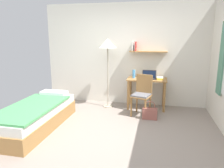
{
  "coord_description": "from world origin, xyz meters",
  "views": [
    {
      "loc": [
        0.76,
        -3.47,
        1.76
      ],
      "look_at": [
        -0.1,
        0.51,
        0.85
      ],
      "focal_mm": 33.99,
      "sensor_mm": 36.0,
      "label": 1
    }
  ],
  "objects_px": {
    "laptop": "(149,76)",
    "book_stack": "(160,78)",
    "bed": "(36,116)",
    "desk_chair": "(142,93)",
    "desk": "(147,85)",
    "water_bottle": "(134,74)",
    "standing_lamp": "(108,47)",
    "handbag": "(150,113)"
  },
  "relations": [
    {
      "from": "desk",
      "to": "book_stack",
      "type": "height_order",
      "value": "book_stack"
    },
    {
      "from": "bed",
      "to": "laptop",
      "type": "height_order",
      "value": "laptop"
    },
    {
      "from": "bed",
      "to": "standing_lamp",
      "type": "distance_m",
      "value": 2.29
    },
    {
      "from": "book_stack",
      "to": "laptop",
      "type": "bearing_deg",
      "value": 172.22
    },
    {
      "from": "bed",
      "to": "desk",
      "type": "relative_size",
      "value": 2.15
    },
    {
      "from": "bed",
      "to": "desk_chair",
      "type": "relative_size",
      "value": 2.22
    },
    {
      "from": "water_bottle",
      "to": "book_stack",
      "type": "relative_size",
      "value": 0.87
    },
    {
      "from": "book_stack",
      "to": "handbag",
      "type": "distance_m",
      "value": 0.99
    },
    {
      "from": "handbag",
      "to": "bed",
      "type": "bearing_deg",
      "value": -157.52
    },
    {
      "from": "handbag",
      "to": "desk_chair",
      "type": "bearing_deg",
      "value": 128.12
    },
    {
      "from": "standing_lamp",
      "to": "desk",
      "type": "bearing_deg",
      "value": 5.81
    },
    {
      "from": "standing_lamp",
      "to": "book_stack",
      "type": "distance_m",
      "value": 1.48
    },
    {
      "from": "desk",
      "to": "book_stack",
      "type": "distance_m",
      "value": 0.36
    },
    {
      "from": "laptop",
      "to": "water_bottle",
      "type": "relative_size",
      "value": 1.67
    },
    {
      "from": "laptop",
      "to": "book_stack",
      "type": "height_order",
      "value": "laptop"
    },
    {
      "from": "water_bottle",
      "to": "desk",
      "type": "bearing_deg",
      "value": -1.76
    },
    {
      "from": "laptop",
      "to": "book_stack",
      "type": "relative_size",
      "value": 1.46
    },
    {
      "from": "laptop",
      "to": "book_stack",
      "type": "distance_m",
      "value": 0.26
    },
    {
      "from": "desk",
      "to": "water_bottle",
      "type": "bearing_deg",
      "value": 178.24
    },
    {
      "from": "laptop",
      "to": "handbag",
      "type": "relative_size",
      "value": 0.84
    },
    {
      "from": "laptop",
      "to": "desk",
      "type": "bearing_deg",
      "value": -158.8
    },
    {
      "from": "bed",
      "to": "book_stack",
      "type": "relative_size",
      "value": 8.69
    },
    {
      "from": "bed",
      "to": "book_stack",
      "type": "bearing_deg",
      "value": 34.5
    },
    {
      "from": "laptop",
      "to": "handbag",
      "type": "xyz_separation_m",
      "value": [
        0.07,
        -0.76,
        -0.67
      ]
    },
    {
      "from": "desk",
      "to": "handbag",
      "type": "bearing_deg",
      "value": -80.66
    },
    {
      "from": "desk_chair",
      "to": "handbag",
      "type": "height_order",
      "value": "desk_chair"
    },
    {
      "from": "water_bottle",
      "to": "desk_chair",
      "type": "bearing_deg",
      "value": -63.16
    },
    {
      "from": "bed",
      "to": "book_stack",
      "type": "xyz_separation_m",
      "value": [
        2.37,
        1.63,
        0.54
      ]
    },
    {
      "from": "laptop",
      "to": "book_stack",
      "type": "bearing_deg",
      "value": -7.78
    },
    {
      "from": "desk",
      "to": "standing_lamp",
      "type": "distance_m",
      "value": 1.34
    },
    {
      "from": "standing_lamp",
      "to": "laptop",
      "type": "distance_m",
      "value": 1.25
    },
    {
      "from": "laptop",
      "to": "bed",
      "type": "bearing_deg",
      "value": -141.77
    },
    {
      "from": "desk",
      "to": "water_bottle",
      "type": "distance_m",
      "value": 0.42
    },
    {
      "from": "desk",
      "to": "book_stack",
      "type": "relative_size",
      "value": 4.05
    },
    {
      "from": "handbag",
      "to": "laptop",
      "type": "bearing_deg",
      "value": 95.48
    },
    {
      "from": "laptop",
      "to": "water_bottle",
      "type": "height_order",
      "value": "water_bottle"
    },
    {
      "from": "bed",
      "to": "desk_chair",
      "type": "bearing_deg",
      "value": 30.15
    },
    {
      "from": "desk_chair",
      "to": "handbag",
      "type": "relative_size",
      "value": 2.24
    },
    {
      "from": "water_bottle",
      "to": "handbag",
      "type": "bearing_deg",
      "value": -59.08
    },
    {
      "from": "bed",
      "to": "desk",
      "type": "xyz_separation_m",
      "value": [
        2.06,
        1.64,
        0.36
      ]
    },
    {
      "from": "desk",
      "to": "desk_chair",
      "type": "height_order",
      "value": "desk_chair"
    },
    {
      "from": "desk_chair",
      "to": "water_bottle",
      "type": "bearing_deg",
      "value": 116.84
    }
  ]
}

